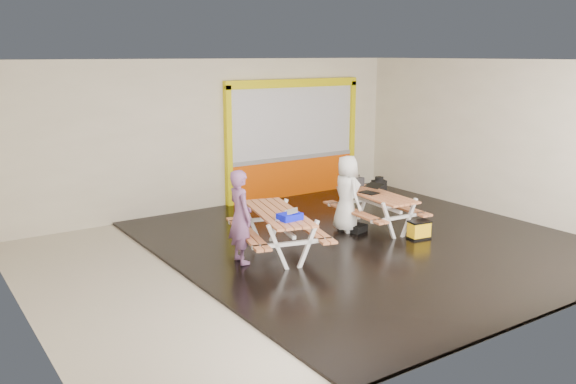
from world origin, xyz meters
TOP-DOWN VIEW (x-y plane):
  - room at (0.00, 0.00)m, footprint 10.02×8.02m
  - deck at (1.25, 0.00)m, footprint 7.50×7.98m
  - kiosk at (2.20, 3.93)m, footprint 3.88×0.16m
  - picnic_table_left at (-0.64, 0.26)m, footprint 1.91×2.40m
  - picnic_table_right at (1.93, 0.50)m, footprint 1.50×2.09m
  - person_left at (-1.43, 0.24)m, footprint 0.44×0.63m
  - person_right at (1.32, 0.71)m, footprint 0.59×0.83m
  - laptop_left at (-0.78, -0.19)m, footprint 0.51×0.50m
  - laptop_right at (1.89, 0.63)m, footprint 0.47×0.43m
  - blue_pouch at (-0.76, -0.29)m, footprint 0.41×0.30m
  - toolbox at (2.00, 1.30)m, footprint 0.43×0.23m
  - backpack at (2.55, 1.10)m, footprint 0.33×0.25m
  - dark_case at (1.45, 0.52)m, footprint 0.44×0.38m
  - fluke_bag at (2.16, -0.52)m, footprint 0.45×0.33m

SIDE VIEW (x-z plane):
  - deck at x=1.25m, z-range 0.00..0.05m
  - dark_case at x=1.45m, z-range 0.05..0.19m
  - fluke_bag at x=2.16m, z-range 0.04..0.41m
  - picnic_table_right at x=1.93m, z-range 0.21..1.00m
  - picnic_table_left at x=-0.64m, z-range 0.22..1.07m
  - backpack at x=2.55m, z-range 0.47..0.97m
  - person_right at x=1.32m, z-range 0.04..1.62m
  - laptop_right at x=1.89m, z-range 0.76..0.94m
  - person_left at x=-1.43m, z-range 0.06..1.70m
  - toolbox at x=2.00m, z-range 0.77..1.01m
  - laptop_left at x=-0.78m, z-range 0.81..0.97m
  - blue_pouch at x=-0.76m, z-range 0.84..0.95m
  - kiosk at x=2.20m, z-range -0.06..2.94m
  - room at x=0.00m, z-range -0.01..3.51m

